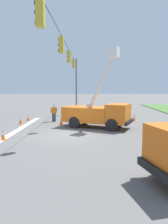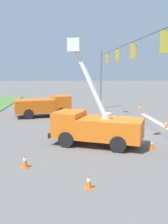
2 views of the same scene
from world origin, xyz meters
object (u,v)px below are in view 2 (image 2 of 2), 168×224
Objects in this scene: traffic_cone_foreground_right at (89,181)px; utility_truck_support_near at (44,105)px; traffic_cone_far_left at (166,124)px; utility_truck_bucket_lift at (95,125)px; traffic_cone_mid_left at (152,144)px; traffic_cone_lane_edge_b at (25,160)px; traffic_cone_near_bucket at (140,108)px.

utility_truck_support_near is at bearing 10.65° from traffic_cone_foreground_right.
traffic_cone_far_left is (-6.23, -10.70, -0.83)m from utility_truck_support_near.
utility_truck_bucket_lift is at bearing -159.01° from utility_truck_support_near.
traffic_cone_mid_left is 1.04× the size of traffic_cone_far_left.
traffic_cone_mid_left is 0.98× the size of traffic_cone_lane_edge_b.
traffic_cone_foreground_right is 0.87× the size of traffic_cone_lane_edge_b.
traffic_cone_near_bucket is at bearing -21.08° from traffic_cone_foreground_right.
traffic_cone_lane_edge_b is at bearing 49.50° from traffic_cone_foreground_right.
utility_truck_bucket_lift reaches higher than traffic_cone_lane_edge_b.
traffic_cone_lane_edge_b reaches higher than traffic_cone_near_bucket.
utility_truck_support_near reaches higher than traffic_cone_mid_left.
utility_truck_support_near is 14.26m from traffic_cone_mid_left.
traffic_cone_near_bucket reaches higher than traffic_cone_foreground_right.
utility_truck_bucket_lift is 10.43× the size of traffic_cone_foreground_right.
traffic_cone_near_bucket is at bearing -26.17° from utility_truck_bucket_lift.
utility_truck_bucket_lift reaches higher than traffic_cone_foreground_right.
traffic_cone_foreground_right is 0.94× the size of traffic_cone_near_bucket.
traffic_cone_near_bucket is 9.45m from traffic_cone_far_left.
utility_truck_bucket_lift reaches higher than traffic_cone_far_left.
traffic_cone_lane_edge_b is (2.54, 2.98, 0.06)m from traffic_cone_foreground_right.
utility_truck_support_near is 12.40m from traffic_cone_far_left.
utility_truck_bucket_lift is 9.65× the size of traffic_cone_far_left.
traffic_cone_lane_edge_b reaches higher than traffic_cone_mid_left.
utility_truck_support_near reaches higher than traffic_cone_foreground_right.
utility_truck_support_near reaches higher than traffic_cone_lane_edge_b.
utility_truck_support_near is 8.32× the size of traffic_cone_lane_edge_b.
traffic_cone_near_bucket is at bearing -31.27° from traffic_cone_lane_edge_b.
utility_truck_support_near is 8.87× the size of traffic_cone_far_left.
traffic_cone_mid_left reaches higher than traffic_cone_foreground_right.
traffic_cone_mid_left is at bearing -109.80° from utility_truck_bucket_lift.
traffic_cone_near_bucket is at bearing -73.83° from utility_truck_support_near.
utility_truck_bucket_lift is 5.52m from traffic_cone_lane_edge_b.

